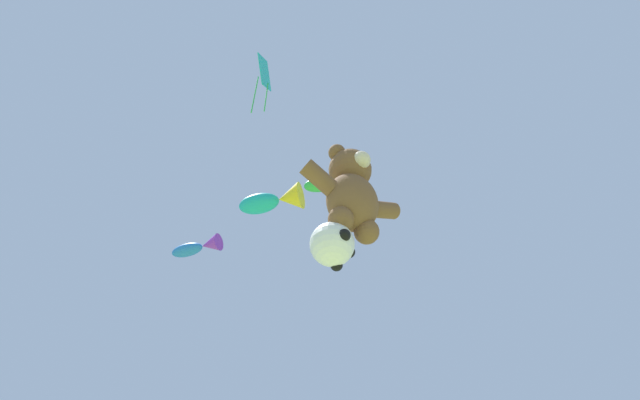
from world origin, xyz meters
The scene contains 6 objects.
teddy_bear_kite centered at (-0.27, 3.14, 9.10)m, with size 2.47×1.09×2.51m.
soccer_ball_kite centered at (-0.59, 3.44, 7.68)m, with size 0.95×0.95×0.88m.
fish_kite_emerald centered at (1.00, 5.52, 12.39)m, with size 1.48×1.47×0.59m.
fish_kite_teal centered at (0.02, 7.33, 12.64)m, with size 1.92×2.05×0.86m.
fish_kite_cobalt centered at (-1.38, 9.45, 11.59)m, with size 1.37×1.62×0.55m.
diamond_kite centered at (-2.25, 4.07, 13.30)m, with size 0.89×0.84×2.58m.
Camera 1 is at (-4.75, -2.36, 1.40)m, focal length 28.00 mm.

